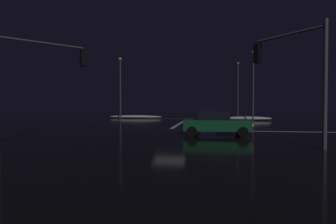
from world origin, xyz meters
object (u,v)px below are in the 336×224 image
sedan_white (207,114)px  sedan_silver (208,112)px  sedan_green_crossing (216,123)px  streetlamp_right_far (238,86)px  sedan_orange (208,113)px  streetlamp_left_near (120,84)px  traffic_signal_se (291,65)px  sedan_black (210,112)px  streetlamp_right_near (253,81)px  traffic_signal_sw (39,68)px  sedan_blue (208,116)px

sedan_white → sedan_silver: 18.14m
sedan_green_crossing → streetlamp_right_far: 33.36m
sedan_white → sedan_orange: (0.22, 5.28, 0.00)m
streetlamp_left_near → traffic_signal_se: bearing=-52.1°
sedan_orange → sedan_silver: (-0.09, 12.86, 0.00)m
sedan_black → sedan_green_crossing: 31.86m
sedan_silver → streetlamp_right_near: (5.65, -21.54, 4.37)m
sedan_white → traffic_signal_se: 24.23m
sedan_white → streetlamp_right_far: bearing=65.3°
streetlamp_right_far → traffic_signal_sw: bearing=-113.2°
sedan_orange → sedan_black: size_ratio=1.00×
sedan_silver → streetlamp_left_near: bearing=-118.9°
sedan_silver → streetlamp_right_near: size_ratio=0.48×
traffic_signal_se → streetlamp_right_far: 36.38m
sedan_white → streetlamp_left_near: streetlamp_left_near is taller
sedan_silver → streetlamp_right_near: bearing=-75.3°
sedan_white → streetlamp_right_near: size_ratio=0.48×
streetlamp_left_near → traffic_signal_sw: bearing=-83.9°
sedan_blue → streetlamp_right_far: streetlamp_right_far is taller
sedan_black → streetlamp_right_near: (5.27, -15.30, 4.37)m
streetlamp_right_near → sedan_green_crossing: bearing=-107.5°
sedan_blue → sedan_black: (0.38, 17.98, 0.00)m
sedan_green_crossing → sedan_silver: bearing=90.7°
streetlamp_right_near → streetlamp_right_far: size_ratio=0.87×
sedan_black → sedan_silver: same height
sedan_silver → traffic_signal_sw: size_ratio=0.73×
sedan_orange → streetlamp_right_far: 10.49m
sedan_blue → streetlamp_right_near: bearing=25.4°
streetlamp_left_near → sedan_orange: bearing=35.9°
traffic_signal_sw → streetlamp_right_near: bearing=52.2°
traffic_signal_sw → sedan_silver: bearing=76.7°
sedan_silver → sedan_green_crossing: 38.10m
sedan_blue → sedan_silver: 24.22m
sedan_blue → traffic_signal_se: bearing=-77.6°
sedan_green_crossing → sedan_blue: bearing=91.8°
sedan_black → streetlamp_right_near: streetlamp_right_near is taller
sedan_silver → traffic_signal_sw: 42.75m
sedan_black → traffic_signal_se: bearing=-84.4°
sedan_black → streetlamp_left_near: streetlamp_left_near is taller
sedan_silver → traffic_signal_se: traffic_signal_se is taller
sedan_green_crossing → traffic_signal_se: bearing=-47.3°
sedan_black → traffic_signal_sw: bearing=-106.1°
streetlamp_left_near → streetlamp_right_far: streetlamp_right_far is taller
traffic_signal_se → streetlamp_left_near: (-15.79, 20.29, 1.09)m
sedan_white → streetlamp_right_far: size_ratio=0.42×
sedan_black → traffic_signal_se: traffic_signal_se is taller
traffic_signal_se → traffic_signal_sw: size_ratio=0.96×
sedan_silver → sedan_black: bearing=-86.5°
traffic_signal_se → streetlamp_left_near: streetlamp_left_near is taller
sedan_blue → traffic_signal_sw: (-9.79, -17.26, 3.31)m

